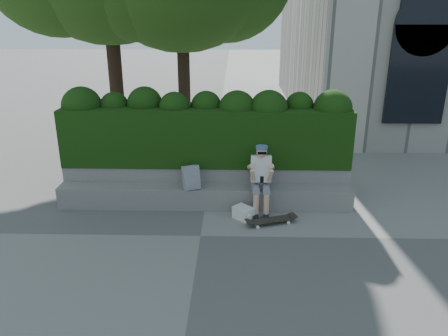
{
  "coord_description": "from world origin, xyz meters",
  "views": [
    {
      "loc": [
        0.6,
        -6.98,
        3.84
      ],
      "look_at": [
        0.4,
        1.0,
        0.95
      ],
      "focal_mm": 35.0,
      "sensor_mm": 36.0,
      "label": 1
    }
  ],
  "objects_px": {
    "skateboard": "(271,220)",
    "backpack_plaid": "(191,177)",
    "backpack_ground": "(243,213)",
    "person": "(261,177)"
  },
  "relations": [
    {
      "from": "person",
      "to": "skateboard",
      "type": "distance_m",
      "value": 0.9
    },
    {
      "from": "person",
      "to": "skateboard",
      "type": "bearing_deg",
      "value": -71.8
    },
    {
      "from": "person",
      "to": "backpack_ground",
      "type": "bearing_deg",
      "value": -134.57
    },
    {
      "from": "person",
      "to": "backpack_ground",
      "type": "xyz_separation_m",
      "value": [
        -0.34,
        -0.35,
        -0.63
      ]
    },
    {
      "from": "skateboard",
      "to": "backpack_plaid",
      "type": "height_order",
      "value": "backpack_plaid"
    },
    {
      "from": "person",
      "to": "skateboard",
      "type": "relative_size",
      "value": 1.5
    },
    {
      "from": "backpack_ground",
      "to": "backpack_plaid",
      "type": "bearing_deg",
      "value": -159.19
    },
    {
      "from": "skateboard",
      "to": "backpack_plaid",
      "type": "distance_m",
      "value": 1.81
    },
    {
      "from": "skateboard",
      "to": "backpack_ground",
      "type": "xyz_separation_m",
      "value": [
        -0.53,
        0.21,
        0.04
      ]
    },
    {
      "from": "person",
      "to": "skateboard",
      "type": "xyz_separation_m",
      "value": [
        0.18,
        -0.56,
        -0.67
      ]
    }
  ]
}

